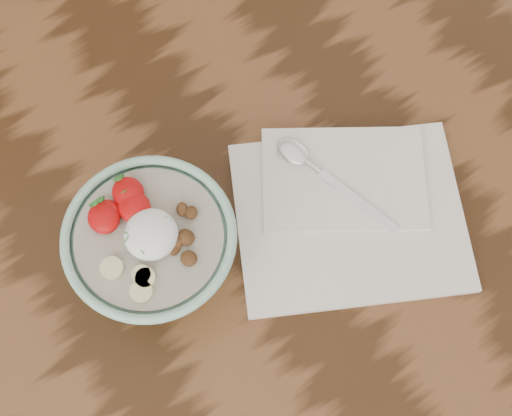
% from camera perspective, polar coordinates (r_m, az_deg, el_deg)
% --- Properties ---
extents(table, '(1.60, 0.90, 0.75)m').
position_cam_1_polar(table, '(0.96, -2.57, -0.37)').
color(table, '#341D0D').
rests_on(table, ground).
extents(breakfast_bowl, '(0.19, 0.19, 0.13)m').
position_cam_1_polar(breakfast_bowl, '(0.79, -8.24, -3.10)').
color(breakfast_bowl, '#93C6AE').
rests_on(breakfast_bowl, table).
extents(napkin, '(0.34, 0.32, 0.02)m').
position_cam_1_polar(napkin, '(0.86, 7.40, -0.03)').
color(napkin, white).
rests_on(napkin, table).
extents(spoon, '(0.07, 0.18, 0.01)m').
position_cam_1_polar(spoon, '(0.87, 4.24, 3.59)').
color(spoon, silver).
rests_on(spoon, napkin).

